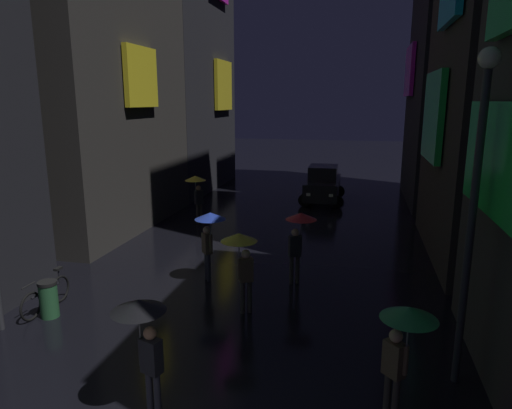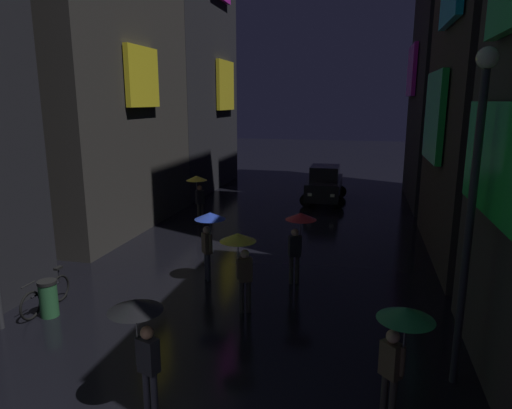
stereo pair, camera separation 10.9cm
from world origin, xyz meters
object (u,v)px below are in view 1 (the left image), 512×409
object	(u,v)px
bicycle_parked_at_storefront	(46,296)
streetlamp_right_near	(475,188)
pedestrian_midstreet_left_red	(299,228)
trash_bin	(49,299)
pedestrian_foreground_right_green	(404,332)
pedestrian_midstreet_centre_black	(143,326)
car_distant	(323,184)
pedestrian_far_right_blue	(209,227)
pedestrian_near_crossing_yellow	(197,186)
pedestrian_foreground_left_yellow	(241,251)

from	to	relation	value
bicycle_parked_at_storefront	streetlamp_right_near	xyz separation A→B (m)	(9.60, -0.89, 3.38)
pedestrian_midstreet_left_red	trash_bin	world-z (taller)	pedestrian_midstreet_left_red
trash_bin	pedestrian_foreground_right_green	bearing A→B (deg)	-14.44
pedestrian_midstreet_centre_black	streetlamp_right_near	distance (m)	6.11
pedestrian_midstreet_left_red	car_distant	world-z (taller)	pedestrian_midstreet_left_red
pedestrian_midstreet_centre_black	car_distant	world-z (taller)	pedestrian_midstreet_centre_black
pedestrian_midstreet_left_red	trash_bin	distance (m)	6.82
pedestrian_midstreet_left_red	streetlamp_right_near	world-z (taller)	streetlamp_right_near
pedestrian_far_right_blue	trash_bin	world-z (taller)	pedestrian_far_right_blue
car_distant	streetlamp_right_near	world-z (taller)	streetlamp_right_near
pedestrian_near_crossing_yellow	pedestrian_midstreet_centre_black	world-z (taller)	same
pedestrian_foreground_left_yellow	streetlamp_right_near	bearing A→B (deg)	-21.14
pedestrian_foreground_left_yellow	streetlamp_right_near	xyz separation A→B (m)	(4.70, -1.82, 2.10)
streetlamp_right_near	pedestrian_foreground_left_yellow	bearing A→B (deg)	158.86
pedestrian_far_right_blue	pedestrian_near_crossing_yellow	size ratio (longest dim) A/B	1.00
pedestrian_midstreet_left_red	car_distant	size ratio (longest dim) A/B	0.51
car_distant	pedestrian_foreground_right_green	bearing A→B (deg)	-81.02
pedestrian_foreground_left_yellow	trash_bin	distance (m)	4.91
pedestrian_midstreet_left_red	pedestrian_foreground_left_yellow	world-z (taller)	same
pedestrian_far_right_blue	trash_bin	bearing A→B (deg)	-135.83
pedestrian_far_right_blue	pedestrian_midstreet_centre_black	size ratio (longest dim) A/B	1.00
pedestrian_near_crossing_yellow	bicycle_parked_at_storefront	bearing A→B (deg)	-95.15
pedestrian_far_right_blue	pedestrian_near_crossing_yellow	bearing A→B (deg)	113.38
trash_bin	pedestrian_far_right_blue	bearing A→B (deg)	44.17
pedestrian_near_crossing_yellow	pedestrian_foreground_left_yellow	bearing A→B (deg)	-62.79
pedestrian_far_right_blue	pedestrian_foreground_left_yellow	xyz separation A→B (m)	(1.44, -1.83, 0.00)
pedestrian_midstreet_centre_black	pedestrian_foreground_right_green	bearing A→B (deg)	10.11
streetlamp_right_near	pedestrian_midstreet_centre_black	bearing A→B (deg)	-157.01
pedestrian_foreground_right_green	pedestrian_near_crossing_yellow	world-z (taller)	same
pedestrian_far_right_blue	streetlamp_right_near	size ratio (longest dim) A/B	0.35
pedestrian_foreground_left_yellow	trash_bin	bearing A→B (deg)	-165.01
streetlamp_right_near	pedestrian_foreground_right_green	bearing A→B (deg)	-127.67
pedestrian_midstreet_left_red	car_distant	bearing A→B (deg)	91.31
pedestrian_far_right_blue	car_distant	xyz separation A→B (m)	(2.29, 11.87, -0.74)
car_distant	trash_bin	distance (m)	15.90
pedestrian_foreground_left_yellow	trash_bin	xyz separation A→B (m)	(-4.60, -1.23, -1.20)
pedestrian_near_crossing_yellow	pedestrian_far_right_blue	bearing A→B (deg)	-66.62
pedestrian_far_right_blue	car_distant	size ratio (longest dim) A/B	0.51
pedestrian_midstreet_left_red	trash_bin	bearing A→B (deg)	-148.14
pedestrian_far_right_blue	trash_bin	distance (m)	4.56
car_distant	streetlamp_right_near	distance (m)	16.24
pedestrian_midstreet_centre_black	trash_bin	bearing A→B (deg)	144.82
pedestrian_foreground_left_yellow	bicycle_parked_at_storefront	xyz separation A→B (m)	(-4.90, -0.93, -1.28)
pedestrian_midstreet_left_red	trash_bin	size ratio (longest dim) A/B	2.28
pedestrian_foreground_right_green	pedestrian_near_crossing_yellow	size ratio (longest dim) A/B	1.00
pedestrian_foreground_right_green	pedestrian_foreground_left_yellow	bearing A→B (deg)	136.78
streetlamp_right_near	pedestrian_far_right_blue	bearing A→B (deg)	149.29
trash_bin	pedestrian_midstreet_left_red	bearing A→B (deg)	31.86
pedestrian_midstreet_left_red	pedestrian_near_crossing_yellow	world-z (taller)	same
pedestrian_foreground_left_yellow	pedestrian_far_right_blue	bearing A→B (deg)	128.23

